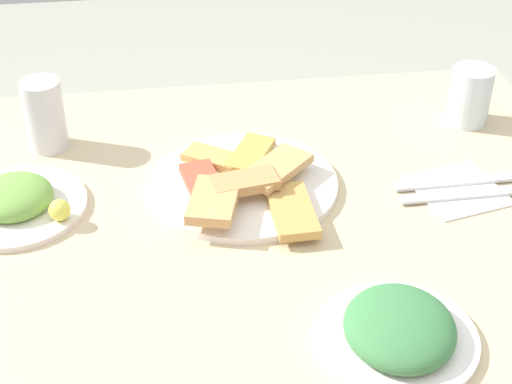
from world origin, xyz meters
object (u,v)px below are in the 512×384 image
Objects in this scene: dining_table at (264,268)px; soda_can at (45,115)px; drinking_glass at (470,96)px; spoon at (462,195)px; salad_plate_greens at (16,201)px; salad_plate_rice at (399,330)px; fork at (454,182)px; paper_napkin at (458,190)px; pide_platter at (244,183)px.

soda_can is at bearing -38.48° from dining_table.
spoon is (0.09, 0.23, -0.05)m from drinking_glass.
soda_can is at bearing -100.74° from salad_plate_greens.
salad_plate_greens is 0.79m from drinking_glass.
fork is at bearing -120.14° from salad_plate_rice.
salad_plate_rice is at bearing 131.36° from soda_can.
salad_plate_rice reaches higher than paper_napkin.
salad_plate_rice is 0.58m from drinking_glass.
fork is 0.04m from spoon.
pide_platter is (0.02, -0.09, 0.10)m from dining_table.
pide_platter is 1.56× the size of salad_plate_rice.
salad_plate_greens is 0.68m from paper_napkin.
spoon is at bearing 169.03° from pide_platter.
salad_plate_rice is at bearing 112.99° from pide_platter.
salad_plate_greens is 0.19m from soda_can.
drinking_glass is at bearing -147.99° from dining_table.
fork is 0.99× the size of spoon.
salad_plate_rice reaches higher than spoon.
paper_napkin is at bearing 176.46° from salad_plate_greens.
salad_plate_rice reaches higher than pide_platter.
soda_can is 0.68m from paper_napkin.
pide_platter is 0.33m from paper_napkin.
spoon reaches higher than paper_napkin.
drinking_glass reaches higher than spoon.
dining_table is 0.31m from salad_plate_rice.
fork is (-0.64, 0.20, -0.06)m from soda_can.
salad_plate_greens is 1.09× the size of fork.
soda_can reaches higher than drinking_glass.
pide_platter is 0.45m from drinking_glass.
drinking_glass is at bearing -118.29° from salad_plate_rice.
salad_plate_greens is at bearing 79.26° from soda_can.
fork is (0.09, 0.19, -0.05)m from drinking_glass.
paper_napkin is 0.65× the size of spoon.
soda_can is at bearing -1.00° from drinking_glass.
drinking_glass reaches higher than paper_napkin.
dining_table is 0.39m from salad_plate_greens.
drinking_glass is 0.25m from spoon.
pide_platter is at bearing -67.01° from salad_plate_rice.
salad_plate_rice is (-0.49, 0.34, 0.00)m from salad_plate_greens.
salad_plate_rice is 0.35m from paper_napkin.
salad_plate_rice is 0.37m from fork.
spoon reaches higher than dining_table.
pide_platter is 0.33m from fork.
fork is (-0.18, -0.32, -0.01)m from salad_plate_rice.
dining_table is at bearing 3.70° from spoon.
salad_plate_rice is (-0.15, 0.35, 0.00)m from pide_platter.
dining_table is 5.42× the size of spoon.
paper_napkin is at bearing -172.38° from dining_table.
paper_napkin is 0.65× the size of fork.
dining_table is at bearing 32.01° from drinking_glass.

